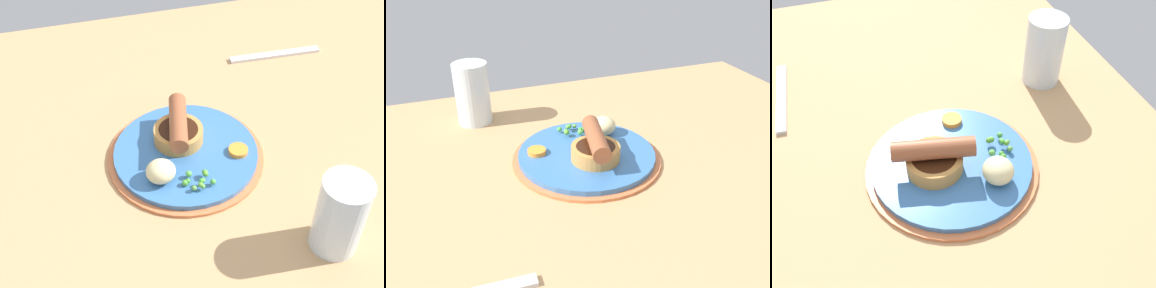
# 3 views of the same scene
# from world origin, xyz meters

# --- Properties ---
(dining_table) EXTENTS (1.10, 0.80, 0.03)m
(dining_table) POSITION_xyz_m (0.00, 0.00, 0.01)
(dining_table) COLOR tan
(dining_table) RESTS_ON ground
(dinner_plate) EXTENTS (0.24, 0.24, 0.01)m
(dinner_plate) POSITION_xyz_m (0.01, 0.05, 0.04)
(dinner_plate) COLOR #CC6B3D
(dinner_plate) RESTS_ON dining_table
(sausage_pudding) EXTENTS (0.08, 0.11, 0.05)m
(sausage_pudding) POSITION_xyz_m (0.02, 0.02, 0.07)
(sausage_pudding) COLOR #BC8442
(sausage_pudding) RESTS_ON dinner_plate
(pea_pile) EXTENTS (0.05, 0.04, 0.01)m
(pea_pile) POSITION_xyz_m (0.01, 0.12, 0.05)
(pea_pile) COLOR #4D922C
(pea_pile) RESTS_ON dinner_plate
(potato_chunk_0) EXTENTS (0.04, 0.04, 0.03)m
(potato_chunk_0) POSITION_xyz_m (0.06, 0.10, 0.06)
(potato_chunk_0) COLOR beige
(potato_chunk_0) RESTS_ON dinner_plate
(carrot_slice_0) EXTENTS (0.04, 0.04, 0.01)m
(carrot_slice_0) POSITION_xyz_m (-0.06, 0.07, 0.05)
(carrot_slice_0) COLOR orange
(carrot_slice_0) RESTS_ON dinner_plate
(drinking_glass) EXTENTS (0.06, 0.06, 0.12)m
(drinking_glass) POSITION_xyz_m (-0.14, 0.26, 0.09)
(drinking_glass) COLOR silver
(drinking_glass) RESTS_ON dining_table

